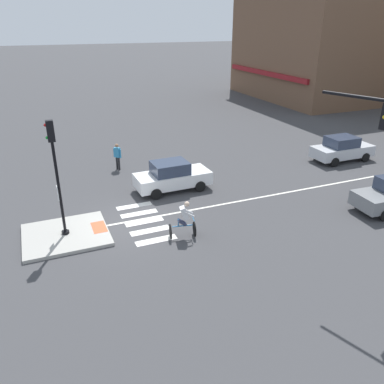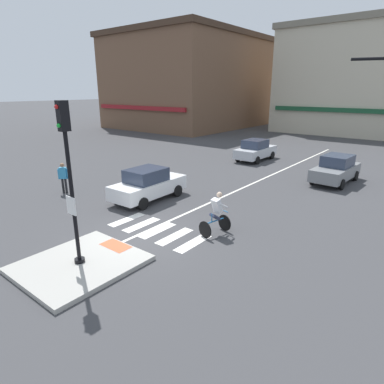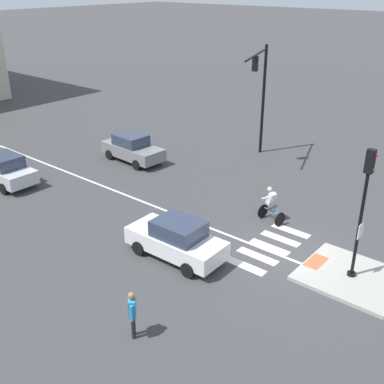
# 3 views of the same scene
# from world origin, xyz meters

# --- Properties ---
(ground_plane) EXTENTS (300.00, 300.00, 0.00)m
(ground_plane) POSITION_xyz_m (0.00, 0.00, 0.00)
(ground_plane) COLOR #3D3D3F
(traffic_island) EXTENTS (3.20, 3.58, 0.15)m
(traffic_island) POSITION_xyz_m (0.00, -2.75, 0.07)
(traffic_island) COLOR #A3A099
(traffic_island) RESTS_ON ground
(tactile_pad_front) EXTENTS (1.10, 0.60, 0.01)m
(tactile_pad_front) POSITION_xyz_m (0.00, -1.31, 0.15)
(tactile_pad_front) COLOR #DB5B38
(tactile_pad_front) RESTS_ON traffic_island
(signal_pole) EXTENTS (0.44, 0.38, 4.96)m
(signal_pole) POSITION_xyz_m (0.00, -2.75, 3.13)
(signal_pole) COLOR black
(signal_pole) RESTS_ON traffic_island
(crosswalk_stripe_a) EXTENTS (0.44, 1.80, 0.01)m
(crosswalk_stripe_a) POSITION_xyz_m (-1.83, 0.78, 0.00)
(crosswalk_stripe_a) COLOR silver
(crosswalk_stripe_a) RESTS_ON ground
(crosswalk_stripe_b) EXTENTS (0.44, 1.80, 0.01)m
(crosswalk_stripe_b) POSITION_xyz_m (-0.91, 0.78, 0.00)
(crosswalk_stripe_b) COLOR silver
(crosswalk_stripe_b) RESTS_ON ground
(crosswalk_stripe_c) EXTENTS (0.44, 1.80, 0.01)m
(crosswalk_stripe_c) POSITION_xyz_m (0.00, 0.78, 0.00)
(crosswalk_stripe_c) COLOR silver
(crosswalk_stripe_c) RESTS_ON ground
(crosswalk_stripe_d) EXTENTS (0.44, 1.80, 0.01)m
(crosswalk_stripe_d) POSITION_xyz_m (0.91, 0.78, 0.00)
(crosswalk_stripe_d) COLOR silver
(crosswalk_stripe_d) RESTS_ON ground
(crosswalk_stripe_e) EXTENTS (0.44, 1.80, 0.01)m
(crosswalk_stripe_e) POSITION_xyz_m (1.83, 0.78, 0.00)
(crosswalk_stripe_e) COLOR silver
(crosswalk_stripe_e) RESTS_ON ground
(lane_centre_line) EXTENTS (0.14, 28.00, 0.01)m
(lane_centre_line) POSITION_xyz_m (-0.28, 10.00, 0.00)
(lane_centre_line) COLOR silver
(lane_centre_line) RESTS_ON ground
(building_corner_left) EXTENTS (17.67, 21.36, 12.83)m
(building_corner_left) POSITION_xyz_m (-23.63, 32.52, 6.43)
(building_corner_left) COLOR brown
(building_corner_left) RESTS_ON ground
(car_silver_westbound_distant) EXTENTS (1.86, 4.11, 1.64)m
(car_silver_westbound_distant) POSITION_xyz_m (-3.39, 15.38, 0.81)
(car_silver_westbound_distant) COLOR silver
(car_silver_westbound_distant) RESTS_ON ground
(car_white_westbound_near) EXTENTS (1.92, 4.14, 1.64)m
(car_white_westbound_near) POSITION_xyz_m (-3.03, 3.27, 0.81)
(car_white_westbound_near) COLOR white
(car_white_westbound_near) RESTS_ON ground
(cyclist) EXTENTS (0.87, 1.20, 1.68)m
(cyclist) POSITION_xyz_m (2.01, 1.99, 0.87)
(cyclist) COLOR black
(cyclist) RESTS_ON ground
(pedestrian_at_curb_left) EXTENTS (0.43, 0.41, 1.67)m
(pedestrian_at_curb_left) POSITION_xyz_m (-7.37, 1.23, 0.98)
(pedestrian_at_curb_left) COLOR black
(pedestrian_at_curb_left) RESTS_ON ground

